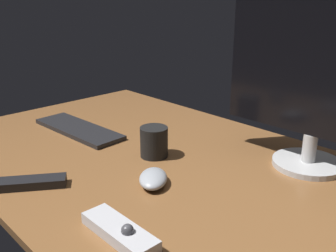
{
  "coord_description": "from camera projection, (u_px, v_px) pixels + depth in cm",
  "views": [
    {
      "loc": [
        69.87,
        -63.89,
        46.02
      ],
      "look_at": [
        -7.81,
        9.8,
        8.0
      ],
      "focal_mm": 41.27,
      "sensor_mm": 36.0,
      "label": 1
    }
  ],
  "objects": [
    {
      "name": "coffee_mug",
      "position": [
        154.0,
        142.0,
        1.07
      ],
      "size": [
        7.7,
        7.7,
        8.47
      ],
      "primitive_type": "cylinder",
      "color": "black",
      "rests_on": "desk"
    },
    {
      "name": "computer_mouse",
      "position": [
        153.0,
        178.0,
        0.92
      ],
      "size": [
        12.06,
        12.12,
        3.23
      ],
      "primitive_type": "ellipsoid",
      "rotation": [
        0.0,
        0.0,
        -0.8
      ],
      "color": "#999EA5",
      "rests_on": "desk"
    },
    {
      "name": "tv_remote",
      "position": [
        28.0,
        183.0,
        0.91
      ],
      "size": [
        13.54,
        17.03,
        2.11
      ],
      "primitive_type": "cube",
      "rotation": [
        0.0,
        0.0,
        0.98
      ],
      "color": "black",
      "rests_on": "desk"
    },
    {
      "name": "desk",
      "position": [
        162.0,
        166.0,
        1.04
      ],
      "size": [
        140.0,
        84.0,
        2.0
      ],
      "primitive_type": "cube",
      "color": "brown",
      "rests_on": "ground"
    },
    {
      "name": "keyboard",
      "position": [
        79.0,
        129.0,
        1.27
      ],
      "size": [
        35.71,
        13.13,
        1.39
      ],
      "primitive_type": "cube",
      "rotation": [
        0.0,
        0.0,
        0.06
      ],
      "color": "black",
      "rests_on": "desk"
    },
    {
      "name": "monitor",
      "position": [
        318.0,
        81.0,
        0.94
      ],
      "size": [
        49.59,
        18.15,
        42.32
      ],
      "rotation": [
        0.0,
        0.0,
        0.03
      ],
      "color": "#B8B8B8",
      "rests_on": "desk"
    },
    {
      "name": "media_remote",
      "position": [
        120.0,
        232.0,
        0.72
      ],
      "size": [
        17.74,
        5.7,
        3.93
      ],
      "rotation": [
        0.0,
        0.0,
        -0.01
      ],
      "color": "#B7B7BC",
      "rests_on": "desk"
    }
  ]
}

